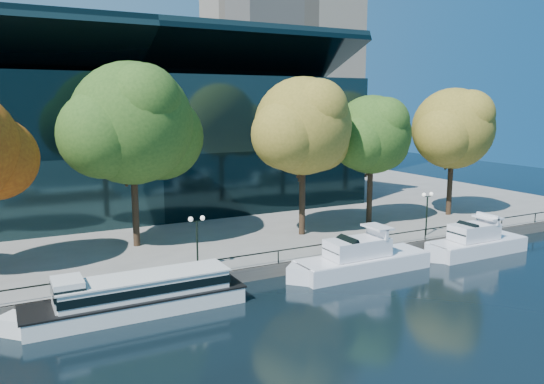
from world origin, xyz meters
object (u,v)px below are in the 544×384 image
tree_5 (455,130)px  lamp_2 (427,204)px  tree_4 (373,136)px  lamp_1 (197,230)px  cruiser_near (358,259)px  tree_2 (135,126)px  cruiser_far (474,242)px  tour_boat (131,295)px  tree_3 (305,128)px

tree_5 → lamp_2: (-8.97, -5.71, -6.25)m
tree_4 → lamp_2: 8.75m
tree_5 → lamp_1: size_ratio=3.41×
cruiser_near → tree_2: size_ratio=0.79×
cruiser_near → cruiser_far: bearing=-2.5°
tree_2 → tree_5: bearing=-5.1°
tree_4 → lamp_1: bearing=-163.2°
tour_boat → tree_4: 29.60m
cruiser_near → tree_4: 16.01m
cruiser_near → tree_3: 13.44m
tree_5 → lamp_1: (-31.31, -5.71, -6.25)m
tour_boat → tree_3: (18.16, 9.18, 9.66)m
tree_2 → lamp_2: tree_2 is taller
cruiser_near → tree_3: size_ratio=0.85×
cruiser_near → tree_5: 23.44m
tree_4 → tree_5: 10.50m
cruiser_near → tree_4: size_ratio=0.95×
cruiser_near → tree_5: size_ratio=0.90×
cruiser_far → tree_5: size_ratio=0.78×
cruiser_far → lamp_1: lamp_1 is taller
tree_2 → cruiser_far: bearing=-26.2°
tour_boat → cruiser_far: (29.62, -0.58, -0.11)m
cruiser_near → tree_4: (9.00, 9.95, 8.74)m
tree_2 → lamp_1: tree_2 is taller
cruiser_far → tree_2: tree_2 is taller
cruiser_far → lamp_1: size_ratio=2.65×
tour_boat → cruiser_near: cruiser_near is taller
tree_2 → tree_5: tree_2 is taller
tree_3 → cruiser_near: bearing=-94.0°
cruiser_near → lamp_2: 11.48m
tour_boat → tree_3: tree_3 is taller
tree_4 → lamp_1: (-20.83, -6.31, -5.87)m
tour_boat → cruiser_near: bearing=-0.2°
tour_boat → lamp_2: (28.03, 3.59, 2.77)m
tree_4 → lamp_2: tree_4 is taller
tree_3 → tree_5: tree_3 is taller
tree_2 → tree_3: tree_2 is taller
cruiser_near → cruiser_far: (12.10, -0.53, -0.00)m
tree_3 → tree_2: bearing=168.0°
cruiser_far → tree_4: size_ratio=0.83×
cruiser_near → lamp_2: (10.51, 3.64, 2.87)m
tree_3 → tree_4: (8.36, 0.72, -1.02)m
cruiser_far → tree_4: tree_4 is taller
cruiser_near → lamp_1: (-11.84, 3.64, 2.87)m
tree_5 → lamp_2: bearing=-147.5°
tree_4 → tour_boat: bearing=-159.5°
tree_4 → tree_5: size_ratio=0.94×
cruiser_far → tree_5: (7.37, 9.88, 9.12)m
tree_5 → tree_2: bearing=174.9°
tour_boat → tree_3: 22.52m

